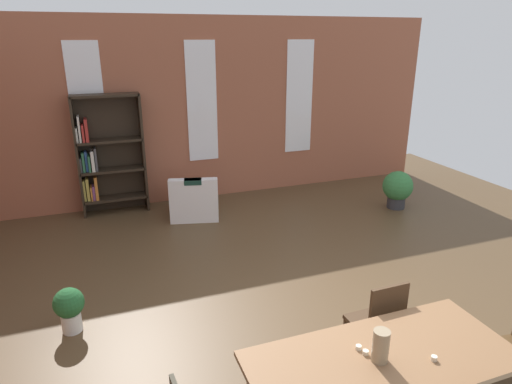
{
  "coord_description": "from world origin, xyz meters",
  "views": [
    {
      "loc": [
        -1.89,
        -3.44,
        2.96
      ],
      "look_at": [
        -0.07,
        1.51,
        1.1
      ],
      "focal_mm": 31.25,
      "sensor_mm": 36.0,
      "label": 1
    }
  ],
  "objects_px": {
    "vase_on_table": "(381,346)",
    "potted_plant_corner": "(69,307)",
    "potted_plant_by_shelf": "(398,188)",
    "armchair_white": "(194,200)",
    "dining_table": "(384,368)",
    "bookshelf_tall": "(106,155)",
    "dining_chair_far_right": "(378,322)"
  },
  "relations": [
    {
      "from": "vase_on_table",
      "to": "potted_plant_corner",
      "type": "bearing_deg",
      "value": 133.73
    },
    {
      "from": "bookshelf_tall",
      "to": "potted_plant_by_shelf",
      "type": "bearing_deg",
      "value": -18.07
    },
    {
      "from": "dining_chair_far_right",
      "to": "potted_plant_corner",
      "type": "bearing_deg",
      "value": 149.18
    },
    {
      "from": "dining_table",
      "to": "vase_on_table",
      "type": "bearing_deg",
      "value": -180.0
    },
    {
      "from": "armchair_white",
      "to": "potted_plant_by_shelf",
      "type": "height_order",
      "value": "armchair_white"
    },
    {
      "from": "vase_on_table",
      "to": "potted_plant_by_shelf",
      "type": "distance_m",
      "value": 5.26
    },
    {
      "from": "bookshelf_tall",
      "to": "potted_plant_by_shelf",
      "type": "relative_size",
      "value": 3.02
    },
    {
      "from": "dining_table",
      "to": "armchair_white",
      "type": "relative_size",
      "value": 2.04
    },
    {
      "from": "dining_chair_far_right",
      "to": "bookshelf_tall",
      "type": "bearing_deg",
      "value": 112.62
    },
    {
      "from": "dining_table",
      "to": "armchair_white",
      "type": "xyz_separation_m",
      "value": [
        -0.28,
        4.97,
        -0.41
      ]
    },
    {
      "from": "dining_chair_far_right",
      "to": "armchair_white",
      "type": "bearing_deg",
      "value": 99.64
    },
    {
      "from": "vase_on_table",
      "to": "potted_plant_corner",
      "type": "height_order",
      "value": "vase_on_table"
    },
    {
      "from": "potted_plant_by_shelf",
      "to": "dining_table",
      "type": "bearing_deg",
      "value": -128.36
    },
    {
      "from": "vase_on_table",
      "to": "bookshelf_tall",
      "type": "bearing_deg",
      "value": 105.62
    },
    {
      "from": "bookshelf_tall",
      "to": "armchair_white",
      "type": "height_order",
      "value": "bookshelf_tall"
    },
    {
      "from": "vase_on_table",
      "to": "dining_chair_far_right",
      "type": "relative_size",
      "value": 0.26
    },
    {
      "from": "armchair_white",
      "to": "potted_plant_corner",
      "type": "distance_m",
      "value": 3.32
    },
    {
      "from": "potted_plant_by_shelf",
      "to": "vase_on_table",
      "type": "bearing_deg",
      "value": -128.77
    },
    {
      "from": "potted_plant_by_shelf",
      "to": "potted_plant_corner",
      "type": "distance_m",
      "value": 5.74
    },
    {
      "from": "armchair_white",
      "to": "potted_plant_by_shelf",
      "type": "relative_size",
      "value": 1.42
    },
    {
      "from": "dining_table",
      "to": "bookshelf_tall",
      "type": "distance_m",
      "value": 5.91
    },
    {
      "from": "dining_chair_far_right",
      "to": "armchair_white",
      "type": "height_order",
      "value": "dining_chair_far_right"
    },
    {
      "from": "dining_chair_far_right",
      "to": "armchair_white",
      "type": "xyz_separation_m",
      "value": [
        -0.73,
        4.29,
        -0.23
      ]
    },
    {
      "from": "dining_table",
      "to": "armchair_white",
      "type": "bearing_deg",
      "value": 93.25
    },
    {
      "from": "dining_table",
      "to": "bookshelf_tall",
      "type": "relative_size",
      "value": 0.96
    },
    {
      "from": "armchair_white",
      "to": "potted_plant_corner",
      "type": "relative_size",
      "value": 1.94
    },
    {
      "from": "bookshelf_tall",
      "to": "dining_table",
      "type": "bearing_deg",
      "value": -73.94
    },
    {
      "from": "armchair_white",
      "to": "dining_table",
      "type": "bearing_deg",
      "value": -86.75
    },
    {
      "from": "bookshelf_tall",
      "to": "potted_plant_corner",
      "type": "relative_size",
      "value": 4.12
    },
    {
      "from": "dining_table",
      "to": "potted_plant_corner",
      "type": "distance_m",
      "value": 3.2
    },
    {
      "from": "armchair_white",
      "to": "potted_plant_by_shelf",
      "type": "xyz_separation_m",
      "value": [
        3.51,
        -0.89,
        0.1
      ]
    },
    {
      "from": "dining_chair_far_right",
      "to": "potted_plant_by_shelf",
      "type": "height_order",
      "value": "dining_chair_far_right"
    }
  ]
}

